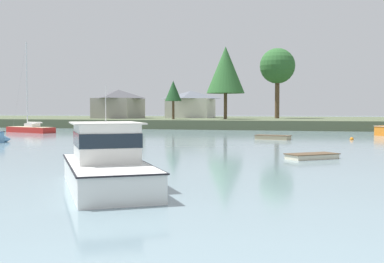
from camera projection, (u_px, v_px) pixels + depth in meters
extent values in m
cube|color=#4C563D|center=(288.00, 122.00, 96.61)|extent=(234.22, 46.77, 1.51)
cube|color=tan|center=(273.00, 138.00, 52.18)|extent=(3.88, 2.31, 0.62)
cube|color=brown|center=(273.00, 135.00, 52.16)|extent=(4.05, 2.46, 0.05)
cube|color=tan|center=(273.00, 136.00, 52.17)|extent=(0.40, 1.22, 0.03)
cube|color=white|center=(107.00, 183.00, 19.72)|extent=(6.85, 8.42, 1.68)
cone|color=white|center=(96.00, 171.00, 23.58)|extent=(3.47, 3.35, 2.67)
cube|color=black|center=(107.00, 163.00, 19.69)|extent=(7.04, 8.62, 0.05)
cube|color=silver|center=(106.00, 143.00, 19.89)|extent=(3.66, 3.87, 1.56)
cube|color=#19232D|center=(106.00, 139.00, 19.88)|extent=(3.73, 3.95, 0.56)
cube|color=beige|center=(106.00, 123.00, 19.86)|extent=(4.17, 4.39, 0.06)
cylinder|color=silver|center=(106.00, 103.00, 19.82)|extent=(0.03, 0.03, 1.56)
cube|color=beige|center=(312.00, 157.00, 31.67)|extent=(3.48, 3.22, 0.46)
cube|color=brown|center=(312.00, 154.00, 31.66)|extent=(3.65, 3.40, 0.05)
cube|color=tan|center=(312.00, 154.00, 31.66)|extent=(0.88, 1.06, 0.03)
cube|color=#B2231E|center=(30.00, 132.00, 68.20)|extent=(8.53, 4.91, 1.29)
cube|color=#CCB78E|center=(30.00, 127.00, 68.17)|extent=(7.97, 4.49, 0.04)
cube|color=silver|center=(32.00, 125.00, 67.92)|extent=(2.19, 1.93, 0.50)
cylinder|color=silver|center=(27.00, 84.00, 68.28)|extent=(0.17, 0.17, 11.98)
cylinder|color=silver|center=(35.00, 123.00, 67.57)|extent=(3.16, 1.28, 0.13)
cylinder|color=silver|center=(35.00, 122.00, 67.57)|extent=(2.85, 1.17, 0.14)
cylinder|color=#999999|center=(20.00, 85.00, 69.24)|extent=(3.13, 1.17, 11.93)
sphere|color=orange|center=(352.00, 139.00, 51.49)|extent=(0.41, 0.41, 0.41)
torus|color=#333338|center=(352.00, 137.00, 51.48)|extent=(0.12, 0.12, 0.02)
cylinder|color=brown|center=(173.00, 104.00, 86.10)|extent=(0.44, 0.44, 5.25)
cone|color=#1E4723|center=(173.00, 91.00, 85.99)|extent=(2.96, 2.96, 3.61)
cylinder|color=brown|center=(277.00, 96.00, 94.78)|extent=(0.88, 0.88, 8.71)
sphere|color=#2D602D|center=(277.00, 66.00, 94.51)|extent=(6.89, 6.89, 6.89)
cylinder|color=brown|center=(225.00, 98.00, 87.34)|extent=(0.61, 0.61, 7.78)
cone|color=#2D602D|center=(226.00, 70.00, 87.12)|extent=(6.89, 6.89, 8.42)
cube|color=#9E998E|center=(119.00, 108.00, 97.18)|extent=(7.71, 9.71, 3.96)
pyramid|color=#47474C|center=(119.00, 94.00, 97.05)|extent=(8.33, 10.49, 1.75)
cube|color=silver|center=(191.00, 108.00, 103.75)|extent=(8.98, 8.57, 4.05)
pyramid|color=#565B66|center=(191.00, 95.00, 103.62)|extent=(9.69, 9.26, 1.66)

